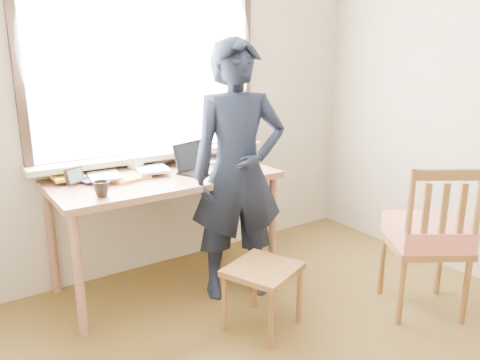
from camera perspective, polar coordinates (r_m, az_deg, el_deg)
room_shell at (r=2.22m, az=12.29°, el=13.69°), size 3.52×4.02×2.61m
desk at (r=3.39m, az=-9.26°, el=-0.87°), size 1.57×0.78×0.84m
laptop at (r=3.43m, az=-5.27°, el=1.85°), size 0.38×0.34×0.21m
mug_white at (r=3.51m, az=-12.64°, el=1.79°), size 0.16×0.16×0.10m
mug_dark at (r=2.95m, az=-16.53°, el=-1.06°), size 0.12×0.12×0.10m
mouse at (r=3.50m, az=-1.50°, el=1.61°), size 0.09×0.06×0.04m
desk_clutter at (r=3.38m, az=-17.11°, el=0.57°), size 0.91×0.58×0.05m
book_a at (r=3.45m, az=-17.03°, el=0.67°), size 0.25×0.31×0.03m
book_b at (r=3.76m, az=-5.53°, el=2.37°), size 0.26×0.28×0.02m
picture_frame at (r=3.26m, az=-19.55°, el=0.35°), size 0.13×0.08×0.11m
work_chair at (r=2.95m, az=2.79°, el=-11.64°), size 0.52×0.51×0.42m
side_chair at (r=3.29m, az=21.86°, el=-6.24°), size 0.65×0.64×1.02m
person at (r=3.19m, az=-0.22°, el=0.94°), size 0.76×0.62×1.79m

